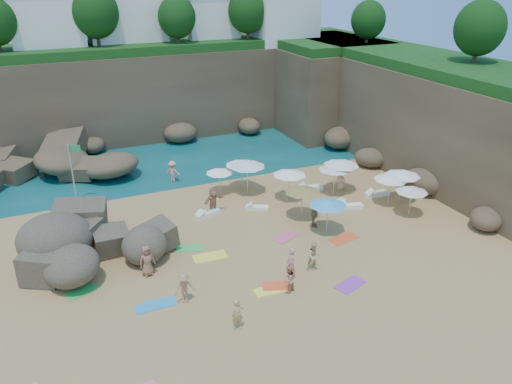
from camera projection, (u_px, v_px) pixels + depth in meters
name	position (u px, v px, depth m)	size (l,w,h in m)	color
ground	(246.00, 247.00, 29.53)	(120.00, 120.00, 0.00)	tan
seawater	(139.00, 119.00, 54.54)	(120.00, 120.00, 0.00)	#0C4751
cliff_back	(166.00, 91.00, 49.47)	(44.00, 8.00, 8.00)	brown
cliff_right	(418.00, 114.00, 41.59)	(8.00, 30.00, 8.00)	brown
cliff_corner	(323.00, 87.00, 50.85)	(10.00, 12.00, 8.00)	brown
rock_promontory	(36.00, 181.00, 38.80)	(12.00, 7.00, 2.00)	brown
clifftop_buildings	(168.00, 13.00, 47.52)	(28.48, 9.48, 7.00)	white
clifftop_trees	(208.00, 17.00, 42.95)	(35.60, 23.82, 4.40)	#11380F
rock_outcrop	(102.00, 254.00, 28.85)	(7.16, 5.37, 2.86)	brown
flag_pole	(73.00, 165.00, 34.37)	(0.81, 0.25, 4.22)	silver
parasol_0	(242.00, 163.00, 36.53)	(2.40, 2.40, 2.27)	silver
parasol_1	(219.00, 171.00, 35.99)	(1.99, 1.99, 1.89)	silver
parasol_2	(247.00, 164.00, 35.79)	(2.62, 2.62, 2.48)	silver
parasol_3	(335.00, 167.00, 35.78)	(2.35, 2.35, 2.23)	silver
parasol_4	(402.00, 173.00, 34.46)	(2.48, 2.48, 2.35)	silver
parasol_6	(302.00, 190.00, 32.24)	(2.34, 2.34, 2.21)	silver
parasol_7	(341.00, 163.00, 36.07)	(2.59, 2.59, 2.45)	silver
parasol_8	(391.00, 177.00, 34.16)	(2.33, 2.33, 2.20)	silver
parasol_9	(289.00, 173.00, 34.86)	(2.36, 2.36, 2.23)	silver
parasol_10	(328.00, 203.00, 30.43)	(2.33, 2.33, 2.21)	silver
parasol_11	(412.00, 190.00, 32.69)	(2.11, 2.11, 1.99)	silver
lounger_0	(208.00, 214.00, 33.28)	(1.76, 0.59, 0.27)	white
lounger_1	(257.00, 208.00, 34.13)	(1.55, 0.52, 0.24)	white
lounger_2	(377.00, 194.00, 36.17)	(1.79, 0.60, 0.28)	white
lounger_3	(350.00, 206.00, 34.33)	(1.69, 0.56, 0.26)	white
lounger_4	(310.00, 188.00, 37.14)	(1.86, 0.62, 0.29)	white
lounger_5	(337.00, 203.00, 34.80)	(1.64, 0.55, 0.26)	silver
towel_0	(150.00, 306.00, 24.35)	(1.49, 0.74, 0.03)	#248DC0
towel_2	(278.00, 286.00, 25.91)	(1.62, 0.81, 0.03)	#F34F26
towel_3	(82.00, 292.00, 25.47)	(1.61, 0.80, 0.03)	green
towel_4	(269.00, 290.00, 25.57)	(1.56, 0.78, 0.03)	#F0FF43
towel_6	(350.00, 285.00, 26.02)	(1.71, 0.86, 0.03)	purple
towel_7	(154.00, 245.00, 29.74)	(1.64, 0.82, 0.03)	#ED2958
towel_8	(160.00, 303.00, 24.57)	(1.55, 0.77, 0.03)	#258FC5
towel_9	(285.00, 237.00, 30.60)	(1.65, 0.83, 0.03)	#D75373
towel_10	(344.00, 239.00, 30.46)	(1.82, 0.91, 0.03)	#F35226
towel_11	(190.00, 248.00, 29.40)	(1.65, 0.83, 0.03)	green
towel_12	(210.00, 257.00, 28.55)	(1.92, 0.96, 0.03)	#FDF142
person_stand_1	(288.00, 279.00, 25.17)	(0.74, 0.58, 1.52)	tan
person_stand_2	(173.00, 171.00, 38.24)	(1.11, 0.46, 1.72)	tan
person_stand_3	(314.00, 213.00, 31.55)	(1.08, 0.45, 1.85)	#8F6347
person_stand_4	(341.00, 181.00, 36.93)	(0.72, 0.39, 1.46)	tan
person_stand_5	(213.00, 200.00, 33.41)	(1.65, 0.47, 1.78)	#AE6E57
person_stand_6	(291.00, 263.00, 26.35)	(0.63, 0.41, 1.73)	tan
person_lie_0	(185.00, 298.00, 24.65)	(1.01, 1.56, 0.42)	#A87A54
person_lie_2	(148.00, 271.00, 26.79)	(0.84, 1.72, 0.46)	#906148
person_lie_4	(238.00, 325.00, 22.83)	(0.55, 1.50, 0.36)	tan
person_lie_5	(314.00, 265.00, 27.25)	(0.79, 1.62, 0.61)	tan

